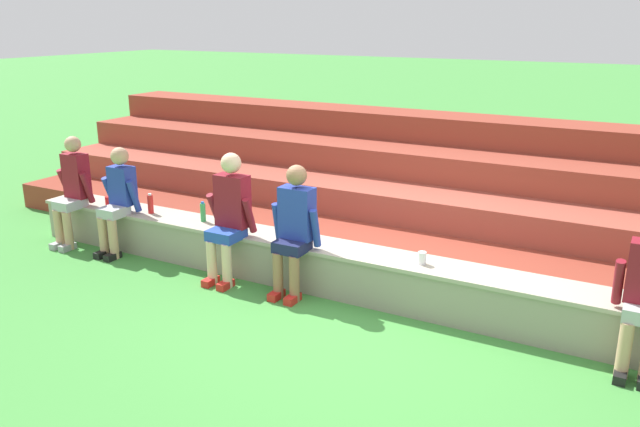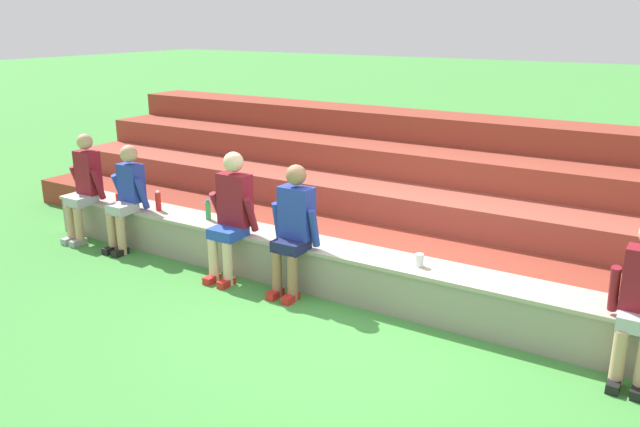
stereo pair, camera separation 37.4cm
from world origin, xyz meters
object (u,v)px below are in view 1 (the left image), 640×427
(person_left_of_center, at_px, (118,198))
(water_bottle_mid_left, at_px, (203,212))
(person_far_left, at_px, (72,189))
(plastic_cup_right_end, at_px, (422,258))
(person_center, at_px, (229,213))
(plastic_cup_middle, at_px, (109,201))
(person_right_of_center, at_px, (294,227))
(water_bottle_near_right, at_px, (150,204))

(person_left_of_center, xyz_separation_m, water_bottle_mid_left, (1.12, 0.26, -0.09))
(person_far_left, height_order, plastic_cup_right_end, person_far_left)
(person_center, distance_m, plastic_cup_middle, 2.20)
(person_left_of_center, xyz_separation_m, plastic_cup_right_end, (3.92, 0.21, -0.14))
(person_right_of_center, distance_m, plastic_cup_middle, 3.03)
(person_left_of_center, distance_m, plastic_cup_middle, 0.52)
(person_center, bearing_deg, plastic_cup_middle, 172.62)
(water_bottle_near_right, xyz_separation_m, plastic_cup_right_end, (3.59, -0.01, -0.06))
(person_left_of_center, xyz_separation_m, water_bottle_near_right, (0.33, 0.22, -0.09))
(person_far_left, height_order, person_center, person_center)
(person_far_left, bearing_deg, water_bottle_near_right, 13.37)
(person_left_of_center, bearing_deg, person_right_of_center, -0.80)
(person_center, distance_m, water_bottle_mid_left, 0.70)
(water_bottle_mid_left, xyz_separation_m, plastic_cup_right_end, (2.80, -0.06, -0.05))
(person_right_of_center, bearing_deg, person_far_left, -179.91)
(person_right_of_center, bearing_deg, plastic_cup_middle, 174.67)
(person_far_left, relative_size, plastic_cup_middle, 13.46)
(person_far_left, relative_size, plastic_cup_right_end, 11.01)
(plastic_cup_right_end, bearing_deg, person_left_of_center, -177.01)
(person_center, distance_m, water_bottle_near_right, 1.44)
(person_far_left, height_order, person_left_of_center, person_far_left)
(plastic_cup_right_end, bearing_deg, person_far_left, -176.98)
(water_bottle_mid_left, bearing_deg, person_right_of_center, -11.64)
(person_right_of_center, height_order, plastic_cup_middle, person_right_of_center)
(plastic_cup_right_end, distance_m, plastic_cup_middle, 4.35)
(person_right_of_center, bearing_deg, water_bottle_mid_left, 168.36)
(water_bottle_near_right, height_order, plastic_cup_right_end, water_bottle_near_right)
(person_center, xyz_separation_m, water_bottle_mid_left, (-0.62, 0.30, -0.16))
(person_far_left, bearing_deg, water_bottle_mid_left, 9.25)
(person_center, relative_size, plastic_cup_middle, 13.78)
(person_center, relative_size, water_bottle_near_right, 5.70)
(plastic_cup_middle, bearing_deg, person_center, -7.38)
(water_bottle_mid_left, bearing_deg, person_center, -26.00)
(person_right_of_center, height_order, water_bottle_near_right, person_right_of_center)
(person_left_of_center, relative_size, person_center, 0.92)
(person_left_of_center, bearing_deg, plastic_cup_right_end, 2.99)
(water_bottle_near_right, relative_size, plastic_cup_right_end, 1.98)
(person_left_of_center, relative_size, water_bottle_near_right, 5.26)
(person_center, bearing_deg, person_right_of_center, 0.02)
(person_far_left, relative_size, person_center, 0.98)
(person_left_of_center, height_order, person_center, person_center)
(person_left_of_center, relative_size, plastic_cup_middle, 12.70)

